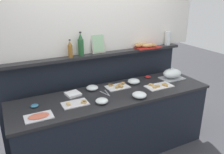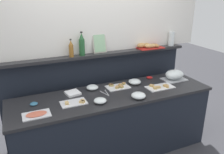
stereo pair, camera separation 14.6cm
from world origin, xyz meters
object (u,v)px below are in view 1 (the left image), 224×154
(glass_bowl_medium, at_px, (102,101))
(glass_bowl_extra, at_px, (134,81))
(glass_bowl_large, at_px, (92,88))
(wine_bottle_green, at_px, (81,45))
(serving_cloche, at_px, (172,74))
(condiment_bowl_cream, at_px, (35,106))
(framed_picture, at_px, (98,43))
(sandwich_platter_side, at_px, (117,86))
(condiment_bowl_red, at_px, (148,77))
(cold_cuts_platter, at_px, (39,116))
(serving_tongs, at_px, (106,93))
(vinegar_bottle_amber, at_px, (70,50))
(sandwich_platter_rear, at_px, (159,86))
(sandwich_platter_front, at_px, (76,103))
(bread_basket, at_px, (145,45))
(glass_bowl_small, at_px, (139,95))
(water_carafe, at_px, (168,38))
(napkin_stack, at_px, (73,94))

(glass_bowl_medium, height_order, glass_bowl_extra, glass_bowl_extra)
(glass_bowl_extra, bearing_deg, glass_bowl_large, 174.89)
(wine_bottle_green, bearing_deg, serving_cloche, -17.07)
(glass_bowl_large, relative_size, wine_bottle_green, 0.50)
(glass_bowl_large, xyz_separation_m, condiment_bowl_cream, (-0.76, -0.15, -0.01))
(glass_bowl_extra, height_order, framed_picture, framed_picture)
(sandwich_platter_side, height_order, condiment_bowl_red, sandwich_platter_side)
(glass_bowl_large, height_order, framed_picture, framed_picture)
(sandwich_platter_side, xyz_separation_m, cold_cuts_platter, (-1.10, -0.34, -0.00))
(serving_tongs, height_order, vinegar_bottle_amber, vinegar_bottle_amber)
(vinegar_bottle_amber, bearing_deg, serving_tongs, -52.70)
(sandwich_platter_rear, distance_m, wine_bottle_green, 1.19)
(sandwich_platter_front, bearing_deg, serving_cloche, 5.48)
(glass_bowl_medium, xyz_separation_m, glass_bowl_extra, (0.66, 0.35, 0.00))
(glass_bowl_extra, xyz_separation_m, condiment_bowl_cream, (-1.37, -0.09, -0.02))
(glass_bowl_medium, distance_m, condiment_bowl_red, 1.07)
(cold_cuts_platter, height_order, framed_picture, framed_picture)
(glass_bowl_medium, height_order, condiment_bowl_cream, glass_bowl_medium)
(bread_basket, bearing_deg, serving_tongs, -153.74)
(serving_cloche, relative_size, glass_bowl_small, 1.91)
(glass_bowl_large, xyz_separation_m, water_carafe, (1.42, 0.24, 0.50))
(condiment_bowl_cream, xyz_separation_m, wine_bottle_green, (0.72, 0.39, 0.54))
(glass_bowl_extra, xyz_separation_m, napkin_stack, (-0.89, 0.02, -0.02))
(condiment_bowl_cream, height_order, napkin_stack, condiment_bowl_cream)
(serving_cloche, relative_size, glass_bowl_medium, 2.28)
(glass_bowl_medium, distance_m, serving_tongs, 0.27)
(cold_cuts_platter, relative_size, water_carafe, 1.31)
(glass_bowl_medium, height_order, bread_basket, bread_basket)
(vinegar_bottle_amber, bearing_deg, wine_bottle_green, 9.12)
(glass_bowl_medium, relative_size, condiment_bowl_red, 1.64)
(serving_tongs, xyz_separation_m, vinegar_bottle_amber, (-0.31, 0.41, 0.52))
(cold_cuts_platter, xyz_separation_m, glass_bowl_medium, (0.72, -0.00, 0.02))
(glass_bowl_small, distance_m, water_carafe, 1.32)
(serving_cloche, relative_size, vinegar_bottle_amber, 1.44)
(serving_cloche, bearing_deg, bread_basket, 121.69)
(sandwich_platter_front, distance_m, water_carafe, 1.89)
(sandwich_platter_front, bearing_deg, bread_basket, 22.19)
(wine_bottle_green, bearing_deg, glass_bowl_medium, -90.19)
(sandwich_platter_side, height_order, glass_bowl_medium, glass_bowl_medium)
(sandwich_platter_rear, bearing_deg, framed_picture, 137.02)
(sandwich_platter_side, bearing_deg, cold_cuts_platter, -162.97)
(cold_cuts_platter, xyz_separation_m, serving_tongs, (0.88, 0.21, -0.00))
(glass_bowl_extra, height_order, wine_bottle_green, wine_bottle_green)
(glass_bowl_medium, xyz_separation_m, vinegar_bottle_amber, (-0.15, 0.63, 0.49))
(cold_cuts_platter, relative_size, wine_bottle_green, 0.91)
(condiment_bowl_cream, bearing_deg, glass_bowl_medium, -19.89)
(serving_cloche, relative_size, water_carafe, 1.54)
(serving_tongs, bearing_deg, water_carafe, 18.40)
(glass_bowl_extra, bearing_deg, condiment_bowl_red, 18.11)
(condiment_bowl_cream, bearing_deg, vinegar_bottle_amber, 33.19)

